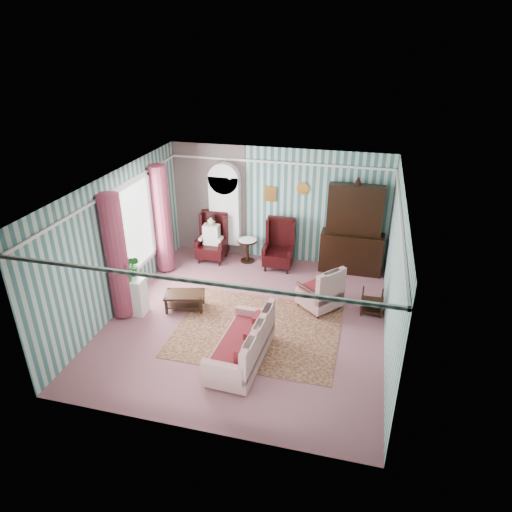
% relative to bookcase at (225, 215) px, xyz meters
% --- Properties ---
extents(floor, '(6.00, 6.00, 0.00)m').
position_rel_bookcase_xyz_m(floor, '(1.35, -2.84, -1.12)').
color(floor, '#894F53').
rests_on(floor, ground).
extents(room_shell, '(5.53, 6.02, 2.91)m').
position_rel_bookcase_xyz_m(room_shell, '(0.73, -2.66, 0.89)').
color(room_shell, '#386664').
rests_on(room_shell, ground).
extents(bookcase, '(0.80, 0.28, 2.24)m').
position_rel_bookcase_xyz_m(bookcase, '(0.00, 0.00, 0.00)').
color(bookcase, silver).
rests_on(bookcase, floor).
extents(dresser_hutch, '(1.50, 0.56, 2.36)m').
position_rel_bookcase_xyz_m(dresser_hutch, '(3.25, -0.12, 0.06)').
color(dresser_hutch, black).
rests_on(dresser_hutch, floor).
extents(wingback_left, '(0.76, 0.80, 1.25)m').
position_rel_bookcase_xyz_m(wingback_left, '(-0.25, -0.39, -0.50)').
color(wingback_left, black).
rests_on(wingback_left, floor).
extents(wingback_right, '(0.76, 0.80, 1.25)m').
position_rel_bookcase_xyz_m(wingback_right, '(1.50, -0.39, -0.50)').
color(wingback_right, black).
rests_on(wingback_right, floor).
extents(seated_woman, '(0.44, 0.40, 1.18)m').
position_rel_bookcase_xyz_m(seated_woman, '(-0.25, -0.39, -0.53)').
color(seated_woman, beige).
rests_on(seated_woman, floor).
extents(round_side_table, '(0.50, 0.50, 0.60)m').
position_rel_bookcase_xyz_m(round_side_table, '(0.65, -0.24, -0.82)').
color(round_side_table, black).
rests_on(round_side_table, floor).
extents(nest_table, '(0.45, 0.38, 0.54)m').
position_rel_bookcase_xyz_m(nest_table, '(3.82, -1.94, -0.85)').
color(nest_table, black).
rests_on(nest_table, floor).
extents(plant_stand, '(0.55, 0.35, 0.80)m').
position_rel_bookcase_xyz_m(plant_stand, '(-1.05, -3.14, -0.72)').
color(plant_stand, silver).
rests_on(plant_stand, floor).
extents(rug, '(3.20, 2.60, 0.01)m').
position_rel_bookcase_xyz_m(rug, '(1.65, -3.14, -1.11)').
color(rug, '#4F1B1A').
rests_on(rug, floor).
extents(sofa, '(1.01, 1.85, 0.96)m').
position_rel_bookcase_xyz_m(sofa, '(1.59, -4.16, -0.64)').
color(sofa, beige).
rests_on(sofa, floor).
extents(floral_armchair, '(1.17, 1.16, 1.08)m').
position_rel_bookcase_xyz_m(floral_armchair, '(2.72, -1.99, -0.58)').
color(floral_armchair, beige).
rests_on(floral_armchair, floor).
extents(coffee_table, '(0.92, 0.67, 0.38)m').
position_rel_bookcase_xyz_m(coffee_table, '(-0.05, -2.76, -0.93)').
color(coffee_table, black).
rests_on(coffee_table, floor).
extents(potted_plant_a, '(0.48, 0.44, 0.46)m').
position_rel_bookcase_xyz_m(potted_plant_a, '(-1.05, -3.23, -0.09)').
color(potted_plant_a, '#174B18').
rests_on(potted_plant_a, plant_stand).
extents(potted_plant_b, '(0.27, 0.23, 0.46)m').
position_rel_bookcase_xyz_m(potted_plant_b, '(-1.02, -2.99, -0.09)').
color(potted_plant_b, '#1F5119').
rests_on(potted_plant_b, plant_stand).
extents(potted_plant_c, '(0.25, 0.25, 0.43)m').
position_rel_bookcase_xyz_m(potted_plant_c, '(-1.12, -3.10, -0.11)').
color(potted_plant_c, '#1C591C').
rests_on(potted_plant_c, plant_stand).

